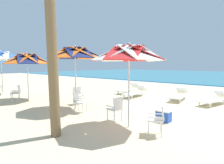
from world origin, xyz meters
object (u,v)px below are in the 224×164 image
Objects in this scene: plastic_chair_1 at (116,108)px; beach_umbrella_1 at (75,54)px; plastic_chair_4 at (17,92)px; sun_lounger_2 at (135,92)px; beach_umbrella_3 at (1,56)px; plastic_chair_0 at (158,118)px; sun_lounger_3 at (129,89)px; beach_umbrella_2 at (27,59)px; sun_lounger_1 at (179,95)px; plastic_chair_3 at (79,101)px; sun_lounger_0 at (214,99)px; beach_umbrella_0 at (129,54)px; plastic_chair_2 at (78,94)px.

plastic_chair_1 is 0.31× the size of beach_umbrella_1.
plastic_chair_4 is 0.40× the size of sun_lounger_2.
beach_umbrella_1 is 0.97× the size of beach_umbrella_3.
sun_lounger_3 is at bearing 132.20° from plastic_chair_0.
sun_lounger_3 is (-5.29, 5.84, -0.22)m from plastic_chair_0.
plastic_chair_0 is at bearing -0.66° from beach_umbrella_2.
sun_lounger_1 is 1.01× the size of sun_lounger_2.
sun_lounger_1 is (2.02, 5.34, -0.22)m from plastic_chair_3.
sun_lounger_0 is 4.26m from sun_lounger_2.
sun_lounger_0 is 1.76m from sun_lounger_1.
plastic_chair_0 is 0.31× the size of beach_umbrella_1.
beach_umbrella_2 is at bearing -114.83° from sun_lounger_3.
sun_lounger_1 is at bearing 62.44° from beach_umbrella_1.
beach_umbrella_0 is 1.00× the size of beach_umbrella_2.
sun_lounger_1 is at bearing 40.60° from beach_umbrella_2.
beach_umbrella_1 is at bearing 14.02° from plastic_chair_4.
plastic_chair_0 is at bearing -2.54° from plastic_chair_3.
sun_lounger_0 is (8.08, 5.41, -1.97)m from beach_umbrella_2.
plastic_chair_2 is 4.65m from sun_lounger_3.
beach_umbrella_3 is at bearing -149.48° from sun_lounger_1.
sun_lounger_2 is at bearing 95.40° from plastic_chair_3.
plastic_chair_3 is 0.40× the size of sun_lounger_2.
plastic_chair_3 is 0.30× the size of beach_umbrella_3.
sun_lounger_1 is (9.52, 5.61, -2.21)m from beach_umbrella_3.
beach_umbrella_3 is 1.29× the size of sun_lounger_0.
plastic_chair_3 is 1.00× the size of plastic_chair_4.
sun_lounger_2 is (0.91, 3.69, -0.22)m from plastic_chair_2.
sun_lounger_0 is 1.03× the size of sun_lounger_3.
beach_umbrella_3 is (-3.20, -0.20, 0.24)m from beach_umbrella_2.
plastic_chair_0 is 0.40× the size of sun_lounger_2.
sun_lounger_0 and sun_lounger_2 have the same top height.
plastic_chair_0 is at bearing -6.44° from beach_umbrella_1.
sun_lounger_1 is at bearing 14.17° from sun_lounger_2.
beach_umbrella_1 is 1.28× the size of sun_lounger_2.
plastic_chair_2 is (-3.32, 1.00, 0.00)m from plastic_chair_1.
plastic_chair_4 is 0.39× the size of sun_lounger_1.
sun_lounger_2 is (7.06, 4.99, -2.21)m from beach_umbrella_3.
sun_lounger_0 is 1.02× the size of sun_lounger_2.
beach_umbrella_2 is at bearing 179.34° from plastic_chair_0.
sun_lounger_2 is at bearing 117.12° from plastic_chair_1.
sun_lounger_3 is (-4.28, 5.82, -2.02)m from beach_umbrella_0.
plastic_chair_3 is at bearing 0.93° from beach_umbrella_2.
beach_umbrella_2 reaches higher than plastic_chair_3.
beach_umbrella_0 reaches higher than sun_lounger_1.
beach_umbrella_3 reaches higher than sun_lounger_2.
beach_umbrella_1 is at bearing 4.85° from beach_umbrella_3.
beach_umbrella_2 reaches higher than plastic_chair_4.
beach_umbrella_0 reaches higher than sun_lounger_0.
beach_umbrella_2 is (-6.94, 0.08, -0.04)m from beach_umbrella_0.
plastic_chair_0 is 0.39× the size of sun_lounger_1.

